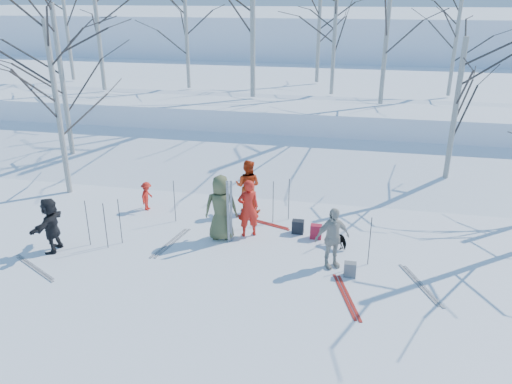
% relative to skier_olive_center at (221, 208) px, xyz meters
% --- Properties ---
extents(ground, '(120.00, 120.00, 0.00)m').
position_rel_skier_olive_center_xyz_m(ground, '(0.90, -0.99, -0.95)').
color(ground, white).
rests_on(ground, ground).
extents(snow_ramp, '(70.00, 9.49, 4.12)m').
position_rel_skier_olive_center_xyz_m(snow_ramp, '(0.90, 6.01, -0.80)').
color(snow_ramp, white).
rests_on(snow_ramp, ground).
extents(snow_plateau, '(70.00, 18.00, 2.20)m').
position_rel_skier_olive_center_xyz_m(snow_plateau, '(0.90, 16.01, 0.05)').
color(snow_plateau, white).
rests_on(snow_plateau, ground).
extents(far_hill, '(90.00, 30.00, 6.00)m').
position_rel_skier_olive_center_xyz_m(far_hill, '(0.90, 37.01, 1.05)').
color(far_hill, white).
rests_on(far_hill, ground).
extents(skier_olive_center, '(1.03, 0.77, 1.90)m').
position_rel_skier_olive_center_xyz_m(skier_olive_center, '(0.00, 0.00, 0.00)').
color(skier_olive_center, '#4D5332').
rests_on(skier_olive_center, ground).
extents(skier_red_north, '(0.74, 0.64, 1.71)m').
position_rel_skier_olive_center_xyz_m(skier_red_north, '(0.71, 0.34, -0.09)').
color(skier_red_north, red).
rests_on(skier_red_north, ground).
extents(skier_redor_behind, '(0.90, 0.74, 1.73)m').
position_rel_skier_olive_center_xyz_m(skier_redor_behind, '(0.33, 2.01, -0.09)').
color(skier_redor_behind, red).
rests_on(skier_redor_behind, ground).
extents(skier_red_seated, '(0.38, 0.63, 0.95)m').
position_rel_skier_olive_center_xyz_m(skier_red_seated, '(-2.90, 1.48, -0.48)').
color(skier_red_seated, red).
rests_on(skier_red_seated, ground).
extents(skier_cream_east, '(1.02, 0.84, 1.63)m').
position_rel_skier_olive_center_xyz_m(skier_cream_east, '(3.17, -0.98, -0.14)').
color(skier_cream_east, beige).
rests_on(skier_cream_east, ground).
extents(skier_grey_west, '(0.53, 1.45, 1.54)m').
position_rel_skier_olive_center_xyz_m(skier_grey_west, '(-4.31, -1.63, -0.18)').
color(skier_grey_west, black).
rests_on(skier_grey_west, ground).
extents(dog, '(0.70, 0.63, 0.55)m').
position_rel_skier_olive_center_xyz_m(dog, '(3.32, 0.16, -0.68)').
color(dog, black).
rests_on(dog, ground).
extents(upright_ski_left, '(0.09, 0.16, 1.90)m').
position_rel_skier_olive_center_xyz_m(upright_ski_left, '(0.27, -0.25, -0.00)').
color(upright_ski_left, silver).
rests_on(upright_ski_left, ground).
extents(upright_ski_right, '(0.15, 0.23, 1.89)m').
position_rel_skier_olive_center_xyz_m(upright_ski_right, '(0.34, -0.20, -0.00)').
color(upright_ski_right, silver).
rests_on(upright_ski_right, ground).
extents(ski_pair_a, '(1.83, 2.07, 0.02)m').
position_rel_skier_olive_center_xyz_m(ski_pair_a, '(-4.28, -2.60, -0.94)').
color(ski_pair_a, silver).
rests_on(ski_pair_a, ground).
extents(ski_pair_b, '(1.57, 2.04, 0.02)m').
position_rel_skier_olive_center_xyz_m(ski_pair_b, '(5.37, -1.46, -0.94)').
color(ski_pair_b, silver).
rests_on(ski_pair_b, ground).
extents(ski_pair_c, '(0.91, 1.97, 0.02)m').
position_rel_skier_olive_center_xyz_m(ski_pair_c, '(-1.33, -0.60, -0.94)').
color(ski_pair_c, silver).
rests_on(ski_pair_c, ground).
extents(ski_pair_d, '(1.42, 2.03, 0.02)m').
position_rel_skier_olive_center_xyz_m(ski_pair_d, '(0.92, 1.25, -0.94)').
color(ski_pair_d, maroon).
rests_on(ski_pair_d, ground).
extents(ski_pair_e, '(1.28, 2.01, 0.02)m').
position_rel_skier_olive_center_xyz_m(ski_pair_e, '(3.63, -2.33, -0.94)').
color(ski_pair_e, maroon).
rests_on(ski_pair_e, ground).
extents(ski_pole_a, '(0.02, 0.02, 1.34)m').
position_rel_skier_olive_center_xyz_m(ski_pole_a, '(1.70, 1.65, -0.28)').
color(ski_pole_a, black).
rests_on(ski_pole_a, ground).
extents(ski_pole_b, '(0.02, 0.02, 1.34)m').
position_rel_skier_olive_center_xyz_m(ski_pole_b, '(1.26, 1.35, -0.28)').
color(ski_pole_b, black).
rests_on(ski_pole_b, ground).
extents(ski_pole_c, '(0.02, 0.02, 1.34)m').
position_rel_skier_olive_center_xyz_m(ski_pole_c, '(-2.69, -0.86, -0.28)').
color(ski_pole_c, black).
rests_on(ski_pole_c, ground).
extents(ski_pole_d, '(0.02, 0.02, 1.34)m').
position_rel_skier_olive_center_xyz_m(ski_pole_d, '(-3.51, -1.14, -0.28)').
color(ski_pole_d, black).
rests_on(ski_pole_d, ground).
extents(ski_pole_e, '(0.02, 0.02, 1.34)m').
position_rel_skier_olive_center_xyz_m(ski_pole_e, '(-1.70, 0.81, -0.28)').
color(ski_pole_e, black).
rests_on(ski_pole_e, ground).
extents(ski_pole_f, '(0.02, 0.02, 1.34)m').
position_rel_skier_olive_center_xyz_m(ski_pole_f, '(-2.95, -1.20, -0.28)').
color(ski_pole_f, black).
rests_on(ski_pole_f, ground).
extents(ski_pole_g, '(0.02, 0.02, 1.34)m').
position_rel_skier_olive_center_xyz_m(ski_pole_g, '(4.12, -0.69, -0.28)').
color(ski_pole_g, black).
rests_on(ski_pole_g, ground).
extents(backpack_red, '(0.32, 0.22, 0.42)m').
position_rel_skier_olive_center_xyz_m(backpack_red, '(2.66, 0.53, -0.74)').
color(backpack_red, maroon).
rests_on(backpack_red, ground).
extents(backpack_grey, '(0.30, 0.20, 0.38)m').
position_rel_skier_olive_center_xyz_m(backpack_grey, '(3.67, -1.38, -0.76)').
color(backpack_grey, slate).
rests_on(backpack_grey, ground).
extents(backpack_dark, '(0.34, 0.24, 0.40)m').
position_rel_skier_olive_center_xyz_m(backpack_dark, '(2.10, 0.76, -0.75)').
color(backpack_dark, black).
rests_on(backpack_dark, ground).
extents(birch_plateau_a, '(4.67, 4.67, 5.81)m').
position_rel_skier_olive_center_xyz_m(birch_plateau_a, '(4.50, 9.28, 4.16)').
color(birch_plateau_a, silver).
rests_on(birch_plateau_a, snow_plateau).
extents(birch_plateau_b, '(4.40, 4.40, 5.43)m').
position_rel_skier_olive_center_xyz_m(birch_plateau_b, '(-11.64, 12.42, 3.96)').
color(birch_plateau_b, silver).
rests_on(birch_plateau_b, snow_plateau).
extents(birch_plateau_c, '(3.77, 3.77, 4.54)m').
position_rel_skier_olive_center_xyz_m(birch_plateau_c, '(-4.69, 11.27, 3.52)').
color(birch_plateau_c, silver).
rests_on(birch_plateau_c, snow_plateau).
extents(birch_plateau_d, '(3.59, 3.59, 4.28)m').
position_rel_skier_olive_center_xyz_m(birch_plateau_d, '(7.59, 11.73, 3.39)').
color(birch_plateau_d, silver).
rests_on(birch_plateau_d, snow_plateau).
extents(birch_plateau_e, '(5.95, 5.95, 7.64)m').
position_rel_skier_olive_center_xyz_m(birch_plateau_e, '(-1.13, 9.70, 5.07)').
color(birch_plateau_e, silver).
rests_on(birch_plateau_e, snow_plateau).
extents(birch_plateau_f, '(4.51, 4.51, 5.58)m').
position_rel_skier_olive_center_xyz_m(birch_plateau_f, '(1.35, 14.27, 4.04)').
color(birch_plateau_f, silver).
rests_on(birch_plateau_f, snow_plateau).
extents(birch_plateau_g, '(3.98, 3.98, 4.83)m').
position_rel_skier_olive_center_xyz_m(birch_plateau_g, '(2.32, 11.03, 3.67)').
color(birch_plateau_g, silver).
rests_on(birch_plateau_g, snow_plateau).
extents(birch_plateau_h, '(4.79, 4.79, 5.98)m').
position_rel_skier_olive_center_xyz_m(birch_plateau_h, '(-8.54, 9.95, 4.24)').
color(birch_plateau_h, silver).
rests_on(birch_plateau_h, snow_plateau).
extents(birch_edge_a, '(4.68, 4.68, 5.83)m').
position_rel_skier_olive_center_xyz_m(birch_edge_a, '(-6.23, 2.37, 1.96)').
color(birch_edge_a, silver).
rests_on(birch_edge_a, ground).
extents(birch_edge_d, '(4.97, 4.97, 6.24)m').
position_rel_skier_olive_center_xyz_m(birch_edge_d, '(-7.57, 4.97, 2.17)').
color(birch_edge_d, silver).
rests_on(birch_edge_d, ground).
extents(birch_edge_e, '(4.31, 4.31, 5.29)m').
position_rel_skier_olive_center_xyz_m(birch_edge_e, '(6.76, 5.00, 1.70)').
color(birch_edge_e, silver).
rests_on(birch_edge_e, ground).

